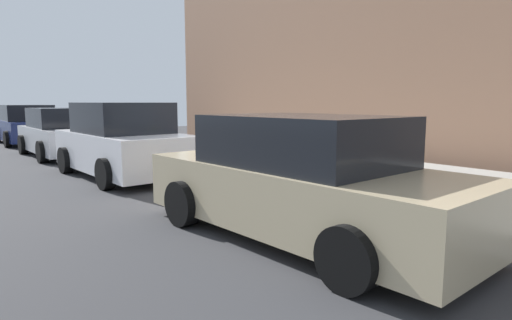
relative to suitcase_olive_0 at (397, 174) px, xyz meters
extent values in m
plane|color=#333335|center=(3.38, 0.81, -0.53)|extent=(40.00, 40.00, 0.00)
cube|color=#9E9B93|center=(3.38, -1.69, -0.46)|extent=(18.00, 5.00, 0.14)
cube|color=#59601E|center=(0.00, 0.00, 0.00)|extent=(0.43, 0.27, 0.78)
cube|color=black|center=(0.00, 0.00, 0.00)|extent=(0.43, 0.06, 0.79)
cylinder|color=gray|center=(-0.18, 0.01, 0.41)|extent=(0.02, 0.02, 0.04)
cylinder|color=gray|center=(0.18, -0.01, 0.41)|extent=(0.02, 0.02, 0.04)
cylinder|color=black|center=(0.00, 0.00, 0.43)|extent=(0.37, 0.04, 0.02)
cylinder|color=black|center=(-0.19, 0.01, -0.37)|extent=(0.04, 0.02, 0.04)
cylinder|color=black|center=(0.19, -0.01, -0.37)|extent=(0.04, 0.02, 0.04)
cube|color=#0F606B|center=(0.50, -0.03, -0.09)|extent=(0.36, 0.21, 0.60)
cube|color=black|center=(0.50, -0.03, -0.09)|extent=(0.35, 0.05, 0.61)
cylinder|color=gray|center=(0.36, -0.02, 0.23)|extent=(0.02, 0.02, 0.04)
cylinder|color=gray|center=(0.64, -0.04, 0.23)|extent=(0.02, 0.02, 0.04)
cylinder|color=black|center=(0.50, -0.03, 0.25)|extent=(0.29, 0.04, 0.02)
cylinder|color=black|center=(0.35, -0.02, -0.37)|extent=(0.04, 0.02, 0.04)
cylinder|color=black|center=(0.65, -0.04, -0.37)|extent=(0.04, 0.02, 0.04)
cube|color=navy|center=(0.97, -0.03, -0.12)|extent=(0.37, 0.23, 0.54)
cube|color=black|center=(0.97, -0.03, -0.12)|extent=(0.37, 0.05, 0.55)
cylinder|color=gray|center=(0.82, -0.04, 0.26)|extent=(0.02, 0.02, 0.23)
cylinder|color=gray|center=(1.12, -0.03, 0.26)|extent=(0.02, 0.02, 0.23)
cylinder|color=black|center=(0.97, -0.03, 0.38)|extent=(0.31, 0.03, 0.02)
cylinder|color=black|center=(0.81, -0.04, -0.37)|extent=(0.04, 0.02, 0.04)
cylinder|color=black|center=(1.13, -0.03, -0.37)|extent=(0.04, 0.02, 0.04)
cube|color=black|center=(1.47, 0.07, -0.05)|extent=(0.43, 0.29, 0.68)
cube|color=black|center=(1.47, 0.07, -0.05)|extent=(0.41, 0.08, 0.69)
cylinder|color=gray|center=(1.30, 0.06, 0.31)|extent=(0.02, 0.02, 0.04)
cylinder|color=gray|center=(1.64, 0.09, 0.31)|extent=(0.02, 0.02, 0.04)
cylinder|color=black|center=(1.47, 0.07, 0.33)|extent=(0.35, 0.06, 0.02)
cylinder|color=black|center=(1.29, 0.06, -0.37)|extent=(0.05, 0.02, 0.04)
cylinder|color=black|center=(1.64, 0.09, -0.37)|extent=(0.05, 0.02, 0.04)
cube|color=red|center=(1.97, -0.02, -0.01)|extent=(0.40, 0.28, 0.75)
cube|color=black|center=(1.97, -0.02, -0.01)|extent=(0.39, 0.07, 0.77)
cylinder|color=gray|center=(1.81, -0.03, 0.38)|extent=(0.02, 0.02, 0.04)
cylinder|color=gray|center=(2.13, -0.01, 0.38)|extent=(0.02, 0.02, 0.04)
cylinder|color=black|center=(1.97, -0.02, 0.40)|extent=(0.32, 0.05, 0.02)
cylinder|color=black|center=(1.81, -0.03, -0.37)|extent=(0.05, 0.02, 0.04)
cylinder|color=black|center=(2.14, -0.01, -0.37)|extent=(0.05, 0.02, 0.04)
cube|color=maroon|center=(2.47, -0.08, -0.05)|extent=(0.40, 0.26, 0.69)
cube|color=black|center=(2.47, -0.08, -0.05)|extent=(0.40, 0.06, 0.70)
cylinder|color=gray|center=(2.31, -0.08, 0.32)|extent=(0.02, 0.02, 0.04)
cylinder|color=gray|center=(2.64, -0.07, 0.32)|extent=(0.02, 0.02, 0.04)
cylinder|color=black|center=(2.47, -0.08, 0.34)|extent=(0.33, 0.03, 0.02)
cylinder|color=black|center=(2.30, -0.08, -0.37)|extent=(0.04, 0.02, 0.04)
cylinder|color=black|center=(2.64, -0.07, -0.37)|extent=(0.04, 0.02, 0.04)
cube|color=#9EA0A8|center=(3.00, -0.06, -0.01)|extent=(0.45, 0.26, 0.75)
cube|color=black|center=(3.00, -0.06, -0.01)|extent=(0.45, 0.07, 0.77)
cylinder|color=gray|center=(2.81, -0.08, 0.51)|extent=(0.02, 0.02, 0.29)
cylinder|color=gray|center=(3.19, -0.05, 0.51)|extent=(0.02, 0.02, 0.29)
cylinder|color=black|center=(3.00, -0.06, 0.65)|extent=(0.38, 0.05, 0.02)
cylinder|color=black|center=(2.81, -0.08, -0.37)|extent=(0.05, 0.02, 0.04)
cylinder|color=black|center=(3.19, -0.05, -0.37)|extent=(0.05, 0.02, 0.04)
cube|color=#59601E|center=(3.55, -0.06, -0.03)|extent=(0.46, 0.28, 0.72)
cube|color=black|center=(3.55, -0.06, -0.03)|extent=(0.45, 0.08, 0.73)
cylinder|color=gray|center=(3.36, -0.05, 0.46)|extent=(0.02, 0.02, 0.26)
cylinder|color=gray|center=(3.74, -0.08, 0.46)|extent=(0.02, 0.02, 0.26)
cylinder|color=black|center=(3.55, -0.06, 0.59)|extent=(0.38, 0.05, 0.02)
cylinder|color=black|center=(3.36, -0.05, -0.37)|extent=(0.05, 0.02, 0.04)
cylinder|color=black|center=(3.75, -0.08, -0.37)|extent=(0.05, 0.02, 0.04)
cube|color=#0F606B|center=(4.12, 0.04, -0.07)|extent=(0.48, 0.25, 0.63)
cube|color=black|center=(4.12, 0.04, -0.07)|extent=(0.47, 0.07, 0.64)
cylinder|color=gray|center=(3.92, 0.06, 0.38)|extent=(0.02, 0.02, 0.28)
cylinder|color=gray|center=(4.32, 0.03, 0.38)|extent=(0.02, 0.02, 0.28)
cylinder|color=black|center=(4.12, 0.04, 0.53)|extent=(0.40, 0.05, 0.02)
cylinder|color=black|center=(3.91, 0.06, -0.37)|extent=(0.05, 0.02, 0.04)
cylinder|color=black|center=(4.33, 0.03, -0.37)|extent=(0.05, 0.02, 0.04)
cylinder|color=#99999E|center=(5.08, 0.00, -0.08)|extent=(0.20, 0.20, 0.61)
sphere|color=#99999E|center=(5.08, 0.00, 0.27)|extent=(0.21, 0.21, 0.21)
cylinder|color=#99999E|center=(5.23, 0.00, -0.05)|extent=(0.09, 0.10, 0.09)
cylinder|color=#99999E|center=(4.93, 0.00, -0.05)|extent=(0.09, 0.10, 0.09)
cylinder|color=brown|center=(5.79, 0.15, 0.07)|extent=(0.13, 0.13, 0.92)
cube|color=tan|center=(-0.26, 2.51, 0.03)|extent=(4.65, 1.96, 0.76)
cube|color=black|center=(-0.26, 2.51, 0.72)|extent=(2.45, 1.74, 0.62)
cylinder|color=black|center=(1.13, 3.47, -0.21)|extent=(0.65, 0.24, 0.64)
cylinder|color=black|center=(1.20, 1.66, -0.21)|extent=(0.65, 0.24, 0.64)
cylinder|color=black|center=(-1.71, 3.37, -0.21)|extent=(0.65, 0.24, 0.64)
cylinder|color=black|center=(-1.65, 1.56, -0.21)|extent=(0.65, 0.24, 0.64)
cube|color=silver|center=(5.63, 2.51, 0.07)|extent=(4.26, 1.89, 0.85)
cube|color=black|center=(5.63, 2.51, 0.84)|extent=(2.23, 1.71, 0.69)
cylinder|color=black|center=(6.92, 3.45, -0.21)|extent=(0.64, 0.23, 0.64)
cylinder|color=black|center=(6.95, 1.62, -0.21)|extent=(0.64, 0.23, 0.64)
cylinder|color=black|center=(4.30, 3.41, -0.21)|extent=(0.64, 0.23, 0.64)
cylinder|color=black|center=(4.33, 1.57, -0.21)|extent=(0.64, 0.23, 0.64)
cube|color=#B2B5BA|center=(10.53, 2.51, 0.02)|extent=(4.30, 1.90, 0.75)
cube|color=black|center=(10.53, 2.51, 0.70)|extent=(2.24, 1.74, 0.61)
cylinder|color=black|center=(11.87, 3.45, -0.21)|extent=(0.64, 0.22, 0.64)
cylinder|color=black|center=(11.85, 1.56, -0.21)|extent=(0.64, 0.22, 0.64)
cylinder|color=black|center=(9.20, 3.47, -0.21)|extent=(0.64, 0.22, 0.64)
cylinder|color=black|center=(9.19, 1.57, -0.21)|extent=(0.64, 0.22, 0.64)
cube|color=#141E4C|center=(15.92, 2.51, 0.04)|extent=(4.42, 1.91, 0.78)
cube|color=black|center=(15.92, 2.51, 0.75)|extent=(2.31, 1.74, 0.64)
cylinder|color=black|center=(17.28, 1.55, -0.21)|extent=(0.64, 0.23, 0.64)
cylinder|color=black|center=(14.57, 3.47, -0.21)|extent=(0.64, 0.23, 0.64)
cylinder|color=black|center=(14.55, 1.58, -0.21)|extent=(0.64, 0.23, 0.64)
camera|label=1|loc=(-4.12, 6.37, 1.20)|focal=30.38mm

